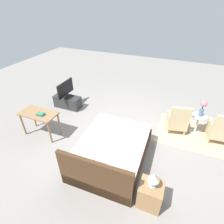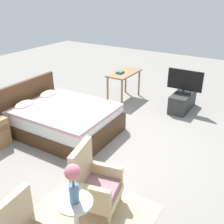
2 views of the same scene
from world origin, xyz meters
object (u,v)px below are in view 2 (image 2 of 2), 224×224
Objects in this scene: bed at (62,119)px; armchair_by_window_right at (94,184)px; tv_stand at (182,101)px; vanity_desk at (124,76)px; flower_vase at (73,180)px; side_table at (76,217)px; book_stack at (120,72)px; tv_flatscreen at (185,81)px.

armchair_by_window_right is at bearing -127.27° from bed.
armchair_by_window_right is 3.77m from tv_stand.
vanity_desk is at bearing 96.65° from tv_stand.
flower_vase is at bearing -177.42° from tv_stand.
vanity_desk is (3.58, 1.60, 0.25)m from armchair_by_window_right.
side_table is at bearing -157.12° from vanity_desk.
bed reaches higher than book_stack.
armchair_by_window_right is 4.09× the size of book_stack.
vanity_desk is (-0.18, 1.55, -0.09)m from tv_flatscreen.
tv_stand is at bearing 2.58° from side_table.
side_table is at bearing -165.26° from armchair_by_window_right.
vanity_desk is 0.20m from book_stack.
tv_stand is at bearing -78.74° from book_stack.
side_table is 2.71× the size of book_stack.
armchair_by_window_right is 0.88× the size of vanity_desk.
armchair_by_window_right is 1.51× the size of side_table.
tv_stand is (3.76, 0.05, -0.17)m from armchair_by_window_right.
book_stack reaches higher than side_table.
tv_stand is 4.27× the size of book_stack.
bed is 2.47× the size of tv_flatscreen.
flower_vase is 0.46× the size of vanity_desk.
book_stack is (-0.14, 0.04, 0.14)m from vanity_desk.
bed is 2.24× the size of armchair_by_window_right.
bed is 3.38× the size of side_table.
tv_flatscreen is 3.70× the size of book_stack.
bed is at bearing 144.64° from tv_flatscreen.
vanity_desk is at bearing 22.88° from side_table.
vanity_desk is (4.13, 1.74, -0.27)m from flower_vase.
vanity_desk is 4.62× the size of book_stack.
flower_vase is at bearing -155.88° from book_stack.
tv_flatscreen is at bearing -83.26° from vanity_desk.
flower_vase is 4.49m from vanity_desk.
armchair_by_window_right is 0.56m from side_table.
tv_flatscreen is (4.31, 0.19, -0.18)m from flower_vase.
flower_vase reaches higher than bed.
armchair_by_window_right is at bearing -179.23° from tv_stand.
tv_flatscreen is at bearing 2.58° from flower_vase.
flower_vase is (0.00, 0.00, 0.52)m from side_table.
flower_vase is at bearing -177.42° from tv_flatscreen.
side_table reaches higher than tv_stand.
side_table is at bearing -134.69° from bed.
armchair_by_window_right is at bearing -155.95° from vanity_desk.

